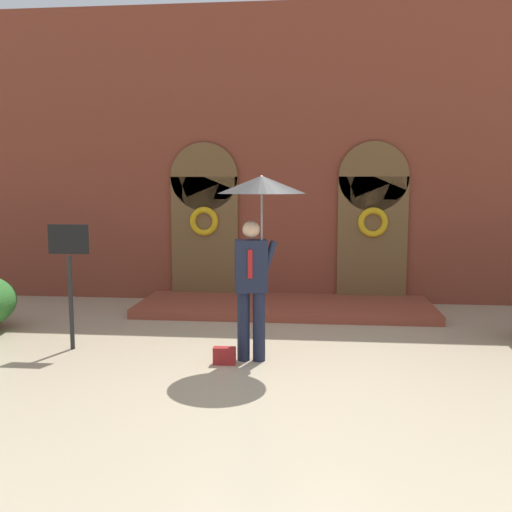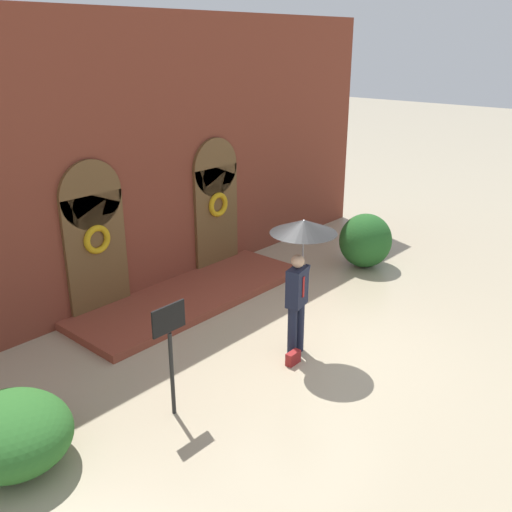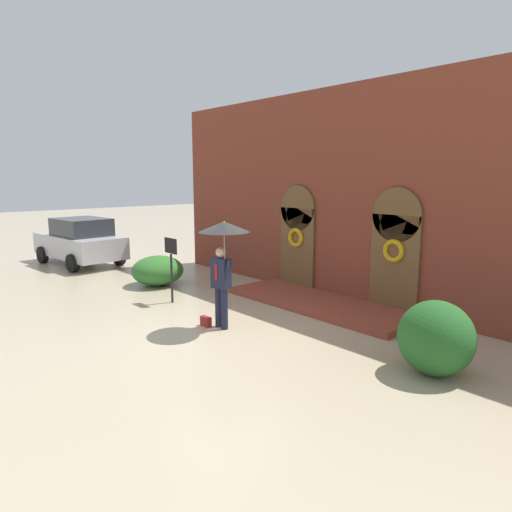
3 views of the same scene
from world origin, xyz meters
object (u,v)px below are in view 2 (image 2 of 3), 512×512
(person_with_umbrella, at_px, (302,247))
(shrub_left, at_px, (12,433))
(sign_post, at_px, (170,342))
(handbag, at_px, (293,358))
(shrub_right, at_px, (365,240))

(person_with_umbrella, height_order, shrub_left, person_with_umbrella)
(person_with_umbrella, bearing_deg, sign_post, 174.13)
(handbag, bearing_deg, shrub_right, 16.51)
(person_with_umbrella, bearing_deg, shrub_left, 167.99)
(shrub_left, distance_m, shrub_right, 8.80)
(person_with_umbrella, xyz_separation_m, handbag, (-0.42, -0.20, -1.80))
(person_with_umbrella, height_order, shrub_right, person_with_umbrella)
(person_with_umbrella, distance_m, sign_post, 2.73)
(sign_post, height_order, shrub_left, sign_post)
(handbag, distance_m, shrub_left, 4.38)
(shrub_right, bearing_deg, handbag, -162.53)
(sign_post, height_order, shrub_right, sign_post)
(shrub_left, relative_size, shrub_right, 1.26)
(shrub_right, bearing_deg, shrub_left, -178.29)
(sign_post, distance_m, shrub_right, 6.87)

